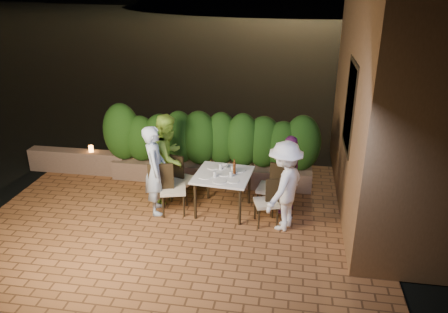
% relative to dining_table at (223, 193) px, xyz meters
% --- Properties ---
extents(ground, '(400.00, 400.00, 0.00)m').
position_rel_dining_table_xyz_m(ground, '(-0.67, -1.10, -0.40)').
color(ground, black).
rests_on(ground, ground).
extents(terrace_floor, '(7.00, 6.00, 0.15)m').
position_rel_dining_table_xyz_m(terrace_floor, '(-0.67, -0.60, -0.45)').
color(terrace_floor, brown).
rests_on(terrace_floor, ground).
extents(building_wall, '(1.60, 5.00, 5.00)m').
position_rel_dining_table_xyz_m(building_wall, '(2.93, 0.90, 2.12)').
color(building_wall, brown).
rests_on(building_wall, ground).
extents(window_pane, '(0.08, 1.00, 1.40)m').
position_rel_dining_table_xyz_m(window_pane, '(2.15, 0.40, 1.62)').
color(window_pane, black).
rests_on(window_pane, building_wall).
extents(window_frame, '(0.06, 1.15, 1.55)m').
position_rel_dining_table_xyz_m(window_frame, '(2.14, 0.40, 1.62)').
color(window_frame, black).
rests_on(window_frame, building_wall).
extents(planter, '(4.20, 0.55, 0.40)m').
position_rel_dining_table_xyz_m(planter, '(-0.47, 1.20, -0.17)').
color(planter, brown).
rests_on(planter, ground).
extents(hedge, '(4.00, 0.70, 1.10)m').
position_rel_dining_table_xyz_m(hedge, '(-0.47, 1.20, 0.57)').
color(hedge, '#1B4011').
rests_on(hedge, planter).
extents(parapet, '(2.20, 0.30, 0.50)m').
position_rel_dining_table_xyz_m(parapet, '(-3.47, 1.20, -0.12)').
color(parapet, brown).
rests_on(parapet, ground).
extents(hill, '(52.00, 40.00, 22.00)m').
position_rel_dining_table_xyz_m(hill, '(1.33, 58.90, -4.38)').
color(hill, black).
rests_on(hill, ground).
extents(dining_table, '(1.06, 1.06, 0.75)m').
position_rel_dining_table_xyz_m(dining_table, '(0.00, 0.00, 0.00)').
color(dining_table, white).
rests_on(dining_table, ground).
extents(plate_nw, '(0.21, 0.21, 0.01)m').
position_rel_dining_table_xyz_m(plate_nw, '(-0.29, -0.19, 0.38)').
color(plate_nw, white).
rests_on(plate_nw, dining_table).
extents(plate_sw, '(0.21, 0.21, 0.01)m').
position_rel_dining_table_xyz_m(plate_sw, '(-0.24, 0.24, 0.38)').
color(plate_sw, white).
rests_on(plate_sw, dining_table).
extents(plate_ne, '(0.21, 0.21, 0.01)m').
position_rel_dining_table_xyz_m(plate_ne, '(0.22, -0.26, 0.38)').
color(plate_ne, white).
rests_on(plate_ne, dining_table).
extents(plate_se, '(0.23, 0.23, 0.01)m').
position_rel_dining_table_xyz_m(plate_se, '(0.26, 0.20, 0.38)').
color(plate_se, white).
rests_on(plate_se, dining_table).
extents(plate_centre, '(0.24, 0.24, 0.01)m').
position_rel_dining_table_xyz_m(plate_centre, '(0.01, 0.00, 0.38)').
color(plate_centre, white).
rests_on(plate_centre, dining_table).
extents(plate_front, '(0.25, 0.25, 0.01)m').
position_rel_dining_table_xyz_m(plate_front, '(-0.01, -0.31, 0.38)').
color(plate_front, white).
rests_on(plate_front, dining_table).
extents(glass_nw, '(0.06, 0.06, 0.10)m').
position_rel_dining_table_xyz_m(glass_nw, '(-0.12, -0.15, 0.43)').
color(glass_nw, silver).
rests_on(glass_nw, dining_table).
extents(glass_sw, '(0.06, 0.06, 0.11)m').
position_rel_dining_table_xyz_m(glass_sw, '(-0.08, 0.20, 0.43)').
color(glass_sw, silver).
rests_on(glass_sw, dining_table).
extents(glass_ne, '(0.06, 0.06, 0.10)m').
position_rel_dining_table_xyz_m(glass_ne, '(0.16, -0.08, 0.42)').
color(glass_ne, silver).
rests_on(glass_ne, dining_table).
extents(glass_se, '(0.06, 0.06, 0.11)m').
position_rel_dining_table_xyz_m(glass_se, '(0.16, 0.14, 0.43)').
color(glass_se, silver).
rests_on(glass_se, dining_table).
extents(beer_bottle, '(0.05, 0.05, 0.28)m').
position_rel_dining_table_xyz_m(beer_bottle, '(0.19, 0.06, 0.51)').
color(beer_bottle, '#50240D').
rests_on(beer_bottle, dining_table).
extents(bowl, '(0.18, 0.18, 0.04)m').
position_rel_dining_table_xyz_m(bowl, '(-0.04, 0.30, 0.39)').
color(bowl, white).
rests_on(bowl, dining_table).
extents(chair_left_front, '(0.55, 0.55, 0.98)m').
position_rel_dining_table_xyz_m(chair_left_front, '(-0.89, -0.20, 0.11)').
color(chair_left_front, black).
rests_on(chair_left_front, ground).
extents(chair_left_back, '(0.52, 0.52, 0.91)m').
position_rel_dining_table_xyz_m(chair_left_back, '(-0.83, 0.29, 0.08)').
color(chair_left_back, black).
rests_on(chair_left_back, ground).
extents(chair_right_front, '(0.50, 0.50, 0.85)m').
position_rel_dining_table_xyz_m(chair_right_front, '(0.82, -0.32, 0.05)').
color(chair_right_front, black).
rests_on(chair_right_front, ground).
extents(chair_right_back, '(0.52, 0.52, 0.98)m').
position_rel_dining_table_xyz_m(chair_right_back, '(0.85, 0.14, 0.11)').
color(chair_right_back, black).
rests_on(chair_right_back, ground).
extents(diner_blue, '(0.55, 0.69, 1.66)m').
position_rel_dining_table_xyz_m(diner_blue, '(-1.20, -0.21, 0.45)').
color(diner_blue, '#ADC4DF').
rests_on(diner_blue, ground).
extents(diner_green, '(0.77, 0.92, 1.70)m').
position_rel_dining_table_xyz_m(diner_green, '(-1.12, 0.37, 0.47)').
color(diner_green, '#9AD141').
rests_on(diner_green, ground).
extents(diner_white, '(0.95, 1.17, 1.58)m').
position_rel_dining_table_xyz_m(diner_white, '(1.11, -0.40, 0.42)').
color(diner_white, white).
rests_on(diner_white, ground).
extents(diner_purple, '(0.49, 0.91, 1.48)m').
position_rel_dining_table_xyz_m(diner_purple, '(1.18, 0.21, 0.36)').
color(diner_purple, '#7D2970').
rests_on(diner_purple, ground).
extents(parapet_lamp, '(0.10, 0.10, 0.14)m').
position_rel_dining_table_xyz_m(parapet_lamp, '(-3.12, 1.20, 0.20)').
color(parapet_lamp, orange).
rests_on(parapet_lamp, parapet).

